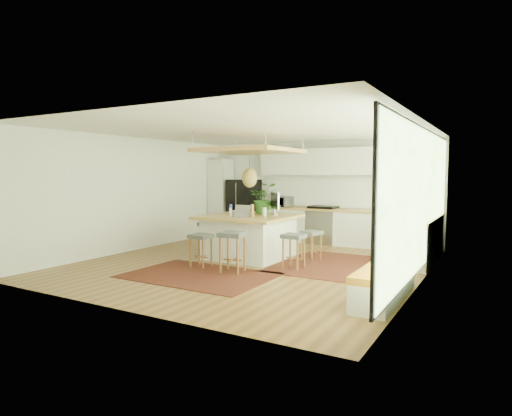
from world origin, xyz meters
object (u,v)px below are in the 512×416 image
Objects in this scene: monitor at (275,203)px; microwave at (282,200)px; stool_near_right at (233,253)px; stool_right_front at (294,251)px; fridge at (244,205)px; laptop at (240,211)px; stool_right_back at (312,244)px; stool_left_side at (209,238)px; island at (249,236)px; stool_near_left at (201,249)px; island_plant at (264,202)px.

monitor is 2.48m from microwave.
stool_near_right is 1.12× the size of stool_right_front.
stool_near_right is 1.47× the size of microwave.
stool_near_right is at bearing -135.35° from stool_right_front.
fridge is 4.35× the size of laptop.
stool_right_back is 2.99m from microwave.
stool_left_side is 2.78m from microwave.
island is 0.92m from monitor.
stool_near_right is (0.79, -0.07, 0.00)m from stool_near_left.
microwave reaches higher than stool_left_side.
island is at bearing 91.37° from laptop.
island reaches higher than stool_near_right.
stool_right_front reaches higher than stool_near_left.
microwave is (-1.81, 2.26, 0.74)m from stool_right_back.
fridge is at bearing 109.77° from stool_near_left.
monitor is 0.79× the size of island_plant.
stool_near_left is at bearing -69.37° from monitor.
stool_near_right is at bearing -52.72° from fridge.
fridge is at bearing 143.87° from stool_right_back.
microwave reaches higher than stool_right_back.
microwave is (-1.83, 3.20, 0.74)m from stool_right_front.
stool_near_right reaches higher than stool_right_back.
laptop is (0.04, -0.46, 0.58)m from island.
monitor is at bearing 90.88° from stool_near_right.
stool_right_front is at bearing 44.65° from stool_near_right.
stool_near_right reaches higher than stool_right_front.
fridge is 2.56× the size of stool_near_left.
island_plant is (1.17, 0.50, 0.85)m from stool_left_side.
stool_right_front is 1.22× the size of monitor.
stool_left_side is at bearing 166.54° from stool_right_front.
stool_left_side is 1.03× the size of island_plant.
microwave is at bearing 92.64° from stool_near_left.
fridge is at bearing 103.81° from stool_left_side.
stool_right_front is at bearing -42.95° from microwave.
stool_right_back is 0.87× the size of stool_left_side.
island is 2.44× the size of stool_near_right.
microwave reaches higher than stool_near_right.
stool_near_left is 0.96× the size of stool_right_front.
stool_left_side is (-2.41, -0.36, 0.00)m from stool_right_back.
microwave reaches higher than laptop.
laptop is at bearing -62.69° from microwave.
stool_near_right is 2.15m from island_plant.
island is at bearing -163.21° from stool_right_back.
stool_near_left is at bearing 174.71° from stool_near_right.
stool_near_left is 1.04× the size of stool_right_back.
monitor is (-0.88, 0.91, 0.83)m from stool_right_front.
island is at bearing 157.52° from stool_right_front.
fridge reaches higher than island_plant.
microwave is at bearing 77.15° from stool_left_side.
laptop is at bearing 114.28° from stool_near_right.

